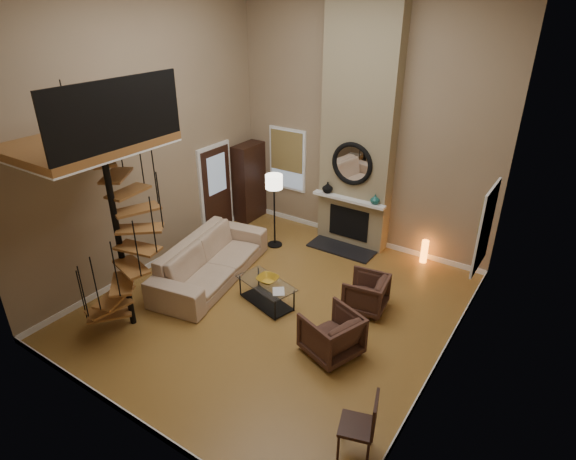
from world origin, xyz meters
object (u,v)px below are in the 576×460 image
Objects in this scene: armchair_near at (370,294)px; side_chair at (364,423)px; sofa at (211,260)px; coffee_table at (266,290)px; armchair_far at (335,337)px; accent_lamp at (424,252)px; hutch at (250,182)px; floor_lamp at (274,188)px.

armchair_near is 3.06m from side_chair.
sofa is 1.48m from coffee_table.
armchair_far is at bearing -17.43° from coffee_table.
armchair_near is 1.40× the size of accent_lamp.
hutch reaches higher than sofa.
armchair_far is 3.97m from floor_lamp.
hutch reaches higher than coffee_table.
accent_lamp is (1.91, 3.10, -0.03)m from coffee_table.
sofa is at bearing 154.42° from side_chair.
hutch is 1.58× the size of coffee_table.
hutch reaches higher than accent_lamp.
coffee_table is 2.55m from floor_lamp.
coffee_table is at bearing -71.43° from armchair_near.
armchair_near reaches higher than coffee_table.
sofa reaches higher than armchair_near.
coffee_table is (-1.67, -0.85, -0.07)m from armchair_near.
sofa is 4.50m from accent_lamp.
accent_lamp is at bearing 2.97° from hutch.
hutch reaches higher than armchair_near.
side_chair is (2.88, -1.95, 0.24)m from coffee_table.
hutch is at bearing -108.33° from armchair_far.
coffee_table is at bearing -106.04° from sofa.
coffee_table is 3.49m from side_chair.
coffee_table is at bearing -121.62° from accent_lamp.
accent_lamp is 5.15m from side_chair.
sofa reaches higher than accent_lamp.
floor_lamp is at bearing 121.23° from coffee_table.
armchair_far is at bearing -40.65° from floor_lamp.
armchair_near is (3.14, 0.72, -0.04)m from sofa.
armchair_near is 1.88m from coffee_table.
accent_lamp is at bearing 58.38° from coffee_table.
coffee_table is 1.33× the size of side_chair.
sofa is (1.11, -2.73, -0.55)m from hutch.
armchair_near is 0.59× the size of coffee_table.
side_chair reaches higher than sofa.
side_chair is at bearing 59.57° from armchair_far.
armchair_near is 3.24m from floor_lamp.
side_chair is (0.98, -5.05, 0.28)m from accent_lamp.
sofa is 3.11× the size of side_chair.
sofa is at bearing -81.88° from armchair_far.
armchair_far is at bearing 129.54° from side_chair.
hutch is 0.67× the size of sofa.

